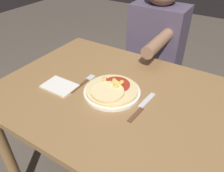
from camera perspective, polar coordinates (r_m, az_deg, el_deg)
name	(u,v)px	position (r m, az deg, el deg)	size (l,w,h in m)	color
dining_table	(121,115)	(1.07, 2.34, -7.46)	(1.17, 0.82, 0.78)	olive
plate	(112,92)	(1.00, 0.00, -1.54)	(0.26, 0.26, 0.01)	silver
pizza	(111,89)	(0.99, -0.14, -0.84)	(0.24, 0.24, 0.04)	#E0C689
fork	(84,82)	(1.08, -7.25, 0.95)	(0.03, 0.18, 0.00)	brown
knife	(142,107)	(0.93, 7.76, -5.47)	(0.03, 0.22, 0.00)	brown
napkin	(60,86)	(1.07, -13.52, -0.02)	(0.16, 0.11, 0.01)	silver
person_diner	(155,49)	(1.58, 11.29, 9.39)	(0.35, 0.52, 1.20)	#2D2D38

